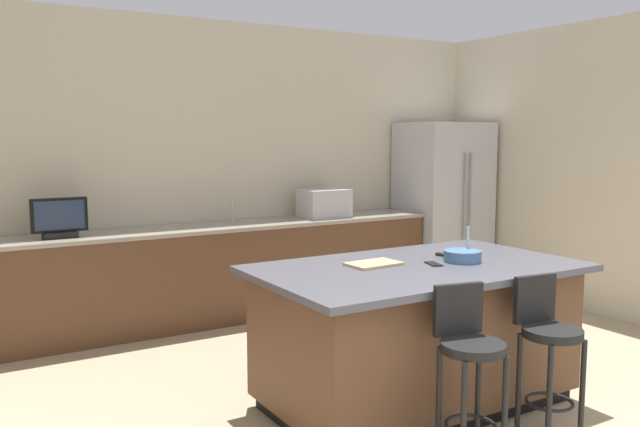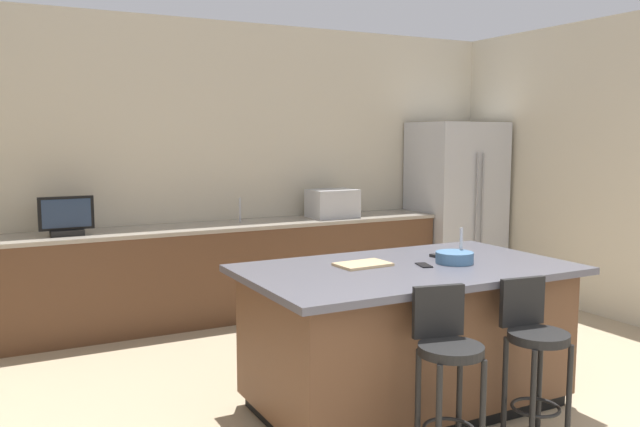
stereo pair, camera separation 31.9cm
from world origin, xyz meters
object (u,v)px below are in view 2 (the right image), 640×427
Objects in this scene: fruit_bowl at (454,257)px; cutting_board at (363,264)px; cell_phone at (424,265)px; kitchen_island at (406,335)px; bar_stool_left at (447,364)px; microwave at (332,203)px; tv_monitor at (66,218)px; refrigerator at (455,207)px; tv_remote at (441,257)px; bar_stool_right at (534,349)px.

cutting_board is at bearing 160.66° from fruit_bowl.
fruit_bowl reaches higher than cell_phone.
bar_stool_left is at bearing -110.72° from kitchen_island.
cutting_board is (0.05, 0.93, 0.36)m from bar_stool_left.
cutting_board reaches higher than kitchen_island.
microwave reaches higher than cutting_board.
bar_stool_left is 1.04m from fruit_bowl.
bar_stool_left is 6.50× the size of cell_phone.
bar_stool_left is 2.87× the size of cutting_board.
kitchen_island is 3.11m from tv_monitor.
bar_stool_left is (-2.73, -3.27, -0.37)m from refrigerator.
fruit_bowl is 1.65× the size of cell_phone.
bar_stool_left is 5.73× the size of tv_remote.
cell_phone is at bearing -53.86° from tv_monitor.
bar_stool_left reaches higher than cell_phone.
microwave is at bearing 78.65° from fruit_bowl.
microwave is 2.70m from cell_phone.
bar_stool_right is at bearing -102.77° from tv_remote.
tv_remote reaches higher than kitchen_island.
kitchen_island is 0.55m from cutting_board.
fruit_bowl is at bearing 11.38° from cell_phone.
refrigerator is 7.74× the size of fruit_bowl.
tv_monitor reaches higher than kitchen_island.
tv_monitor is 2.63× the size of tv_remote.
refrigerator is 11.26× the size of tv_remote.
microwave is 1.94× the size of fruit_bowl.
microwave is at bearing 177.27° from refrigerator.
bar_stool_left is at bearing -172.75° from bar_stool_right.
tv_monitor is at bearing 179.69° from refrigerator.
kitchen_island is 0.47m from cell_phone.
kitchen_island is 2.15× the size of bar_stool_left.
microwave is at bearing 82.39° from bar_stool_left.
cutting_board is at bearing -138.84° from refrigerator.
tv_remote is at bearing 94.21° from bar_stool_right.
tv_remote reaches higher than cell_phone.
bar_stool_right is at bearing 11.85° from bar_stool_left.
bar_stool_right reaches higher than kitchen_island.
kitchen_island is at bearing -134.38° from refrigerator.
tv_monitor is at bearing 122.61° from cutting_board.
tv_remote is at bearing 80.88° from fruit_bowl.
kitchen_island is at bearing -171.84° from tv_remote.
microwave is 3.57m from bar_stool_left.
bar_stool_right and tv_remote have the same top height.
refrigerator is 4.27× the size of tv_monitor.
tv_remote is at bearing -131.18° from refrigerator.
cell_phone is at bearing -132.71° from refrigerator.
cell_phone is at bearing -27.75° from cutting_board.
tv_monitor reaches higher than cutting_board.
fruit_bowl is at bearing -109.23° from tv_remote.
cutting_board is at bearing 98.21° from bar_stool_left.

